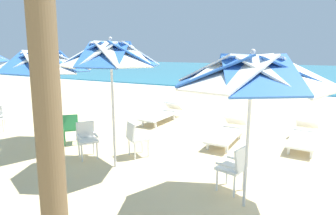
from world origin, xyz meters
TOP-DOWN VIEW (x-y plane):
  - ground_plane at (0.00, 0.00)m, footprint 80.00×80.00m
  - sea at (0.00, 28.98)m, footprint 80.00×36.00m
  - surf_foam at (0.00, 10.68)m, footprint 80.00×0.70m
  - beach_umbrella_0 at (-1.10, -2.51)m, footprint 2.46×2.46m
  - plastic_chair_0 at (-1.39, -2.11)m, footprint 0.56×0.53m
  - beach_umbrella_1 at (-4.02, -2.24)m, footprint 2.07×2.07m
  - plastic_chair_1 at (-4.97, -2.10)m, footprint 0.63×0.62m
  - plastic_chair_2 at (-3.95, -1.51)m, footprint 0.61×0.62m
  - beach_umbrella_2 at (-6.48, -1.99)m, footprint 2.43×2.43m
  - plastic_chair_3 at (-6.04, -1.62)m, footprint 0.63×0.63m
  - sun_lounger_1 at (-0.37, 1.24)m, footprint 0.72×2.17m
  - sun_lounger_2 at (-2.29, 0.60)m, footprint 0.67×2.15m
  - sun_lounger_3 at (-5.05, 1.76)m, footprint 0.71×2.17m

SIDE VIEW (x-z plane):
  - ground_plane at x=0.00m, z-range 0.00..0.00m
  - surf_foam at x=0.00m, z-range 0.00..0.01m
  - sea at x=0.00m, z-range 0.00..0.10m
  - sun_lounger_1 at x=-0.37m, z-range -0.03..0.59m
  - sun_lounger_2 at x=-2.29m, z-range -0.03..0.59m
  - sun_lounger_3 at x=-5.05m, z-range -0.03..0.59m
  - plastic_chair_0 at x=-1.39m, z-range 0.06..0.93m
  - plastic_chair_1 at x=-4.97m, z-range 0.06..0.93m
  - plastic_chair_2 at x=-3.95m, z-range 0.06..0.93m
  - plastic_chair_3 at x=-6.04m, z-range 0.06..0.93m
  - beach_umbrella_0 at x=-1.10m, z-range 0.94..3.51m
  - beach_umbrella_2 at x=-6.48m, z-range 0.94..3.57m
  - beach_umbrella_1 at x=-4.02m, z-range 1.03..3.86m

